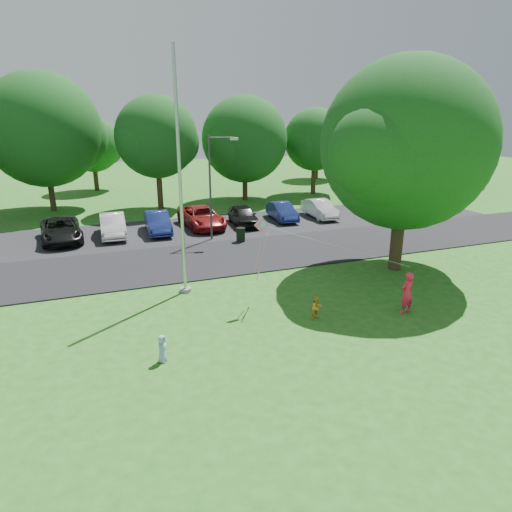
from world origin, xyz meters
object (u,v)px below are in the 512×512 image
object	(u,v)px
kite	(264,236)
flagpole	(181,197)
street_lamp	(214,179)
trash_can	(241,235)
big_tree	(405,148)
child_yellow	(317,307)
child_blue	(162,349)
woman	(407,293)

from	to	relation	value
kite	flagpole	bearing A→B (deg)	135.43
street_lamp	trash_can	bearing A→B (deg)	-24.56
big_tree	kite	world-z (taller)	big_tree
trash_can	child_yellow	distance (m)	10.99
big_tree	child_blue	xyz separation A→B (m)	(-12.25, -4.67, -5.46)
trash_can	child_blue	distance (m)	13.78
flagpole	child_yellow	size ratio (longest dim) A/B	10.93
child_yellow	flagpole	bearing A→B (deg)	123.95
street_lamp	trash_can	distance (m)	3.68
big_tree	kite	distance (m)	8.34
woman	child_blue	size ratio (longest dim) A/B	1.88
street_lamp	kite	xyz separation A→B (m)	(-0.81, -10.03, -0.87)
trash_can	child_yellow	bearing A→B (deg)	-93.69
street_lamp	child_yellow	size ratio (longest dim) A/B	6.81
flagpole	street_lamp	world-z (taller)	flagpole
trash_can	flagpole	bearing A→B (deg)	-126.34
big_tree	woman	bearing A→B (deg)	-121.98
child_yellow	child_blue	xyz separation A→B (m)	(-6.01, -1.05, -0.00)
big_tree	kite	xyz separation A→B (m)	(-7.59, -1.64, -3.03)
trash_can	child_blue	bearing A→B (deg)	-119.21
flagpole	child_yellow	distance (m)	7.09
flagpole	big_tree	world-z (taller)	big_tree
child_blue	kite	xyz separation A→B (m)	(4.66, 3.03, 2.43)
flagpole	child_yellow	xyz separation A→B (m)	(4.08, -4.46, -3.71)
trash_can	child_yellow	xyz separation A→B (m)	(-0.71, -10.97, 0.01)
woman	kite	world-z (taller)	kite
child_yellow	kite	size ratio (longest dim) A/B	0.17
child_blue	woman	bearing A→B (deg)	-55.04
flagpole	child_blue	size ratio (longest dim) A/B	11.04
child_yellow	trash_can	bearing A→B (deg)	77.78
woman	kite	size ratio (longest dim) A/B	0.32
flagpole	child_blue	distance (m)	6.92
street_lamp	child_blue	distance (m)	14.54
woman	kite	bearing A→B (deg)	-41.18
big_tree	woman	size ratio (longest dim) A/B	5.91
child_yellow	child_blue	size ratio (longest dim) A/B	1.01
street_lamp	child_yellow	distance (m)	12.46
woman	child_yellow	xyz separation A→B (m)	(-3.48, 0.80, -0.39)
street_lamp	kite	size ratio (longest dim) A/B	1.19
trash_can	child_yellow	world-z (taller)	child_yellow
street_lamp	woman	world-z (taller)	street_lamp
big_tree	flagpole	bearing A→B (deg)	175.34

